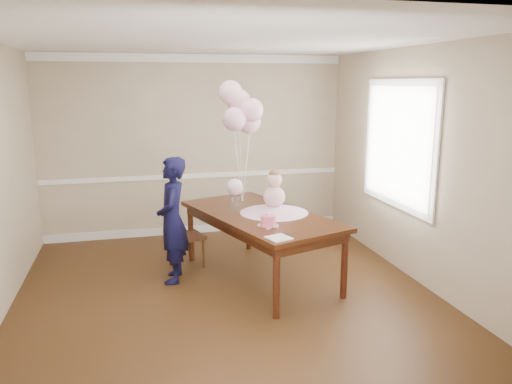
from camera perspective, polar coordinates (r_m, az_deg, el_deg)
name	(u,v)px	position (r m, az deg, el deg)	size (l,w,h in m)	color
floor	(228,298)	(5.53, -3.19, -12.03)	(4.50, 5.00, 0.00)	black
ceiling	(225,39)	(5.06, -3.57, 17.07)	(4.50, 5.00, 0.02)	white
wall_back	(196,146)	(7.57, -6.92, 5.21)	(4.50, 0.02, 2.70)	tan
wall_front	(311,257)	(2.79, 6.35, -7.36)	(4.50, 0.02, 2.70)	tan
wall_right	(422,167)	(5.96, 18.43, 2.72)	(0.02, 5.00, 2.70)	tan
chair_rail_trim	(196,176)	(7.63, -6.82, 1.85)	(4.50, 0.02, 0.07)	white
crown_molding	(193,58)	(7.51, -7.17, 14.94)	(4.50, 0.02, 0.12)	white
baseboard_trim	(198,229)	(7.82, -6.66, -4.21)	(4.50, 0.02, 0.12)	white
window_frame	(399,144)	(6.34, 15.98, 5.26)	(0.02, 1.66, 1.56)	white
window_blinds	(397,144)	(6.33, 15.84, 5.26)	(0.01, 1.50, 1.40)	white
dining_table_top	(260,216)	(5.83, 0.49, -2.70)	(1.06, 2.12, 0.05)	black
table_apron	(260,222)	(5.85, 0.49, -3.45)	(0.95, 2.01, 0.11)	black
table_leg_fl	(276,283)	(4.96, 2.35, -10.34)	(0.07, 0.07, 0.74)	black
table_leg_fr	(344,265)	(5.48, 10.07, -8.25)	(0.07, 0.07, 0.74)	black
table_leg_bl	(191,233)	(6.56, -7.46, -4.70)	(0.07, 0.07, 0.74)	black
table_leg_br	(249,223)	(6.96, -0.82, -3.58)	(0.07, 0.07, 0.74)	black
baby_skirt	(274,208)	(5.86, 2.08, -1.85)	(0.80, 0.80, 0.11)	#DDA3C9
baby_torso	(274,197)	(5.82, 2.09, -0.54)	(0.25, 0.25, 0.25)	#E893C3
baby_head	(274,180)	(5.78, 2.11, 1.40)	(0.18, 0.18, 0.18)	beige
baby_hair	(274,174)	(5.77, 2.11, 2.02)	(0.13, 0.13, 0.13)	brown
cake_platter	(268,225)	(5.33, 1.38, -3.83)	(0.23, 0.23, 0.01)	silver
birthday_cake	(268,220)	(5.31, 1.39, -3.24)	(0.16, 0.16, 0.11)	#E8496D
cake_flower_a	(268,214)	(5.30, 1.39, -2.52)	(0.03, 0.03, 0.03)	silver
cake_flower_b	(269,213)	(5.33, 1.55, -2.43)	(0.03, 0.03, 0.03)	white
rose_vase_near	(235,203)	(5.99, -2.44, -1.22)	(0.11, 0.11, 0.17)	silver
roses_near	(235,187)	(5.94, -2.45, 0.56)	(0.20, 0.20, 0.20)	silver
napkin	(279,238)	(4.91, 2.61, -5.26)	(0.21, 0.21, 0.01)	silver
balloon_weight	(242,201)	(6.36, -1.57, -1.09)	(0.04, 0.04, 0.02)	silver
balloon_a	(234,119)	(6.14, -2.48, 8.32)	(0.30, 0.30, 0.30)	#F1AACF
balloon_b	(251,110)	(6.20, -0.53, 9.35)	(0.30, 0.30, 0.30)	#FFB4DB
balloon_c	(239,101)	(6.29, -1.98, 10.35)	(0.30, 0.30, 0.30)	#EDA8C2
balloon_d	(230,92)	(6.25, -2.94, 11.30)	(0.30, 0.30, 0.30)	#FFB4D3
balloon_e	(249,122)	(6.35, -0.78, 7.99)	(0.30, 0.30, 0.30)	#FDB3C4
balloon_ribbon_a	(239,168)	(6.24, -2.01, 2.81)	(0.00, 0.00, 0.89)	silver
balloon_ribbon_b	(247,163)	(6.26, -1.06, 3.35)	(0.00, 0.00, 0.99)	white
balloon_ribbon_c	(241,158)	(6.30, -1.77, 3.88)	(0.00, 0.00, 1.10)	white
balloon_ribbon_d	(237,154)	(6.27, -2.23, 4.33)	(0.00, 0.00, 1.21)	white
balloon_ribbon_e	(246,168)	(6.35, -1.18, 2.74)	(0.00, 0.00, 0.84)	white
dining_chair_seat	(186,236)	(6.35, -7.97, -5.04)	(0.39, 0.39, 0.04)	#3C1D10
chair_leg_fl	(180,258)	(6.22, -8.69, -7.46)	(0.04, 0.04, 0.38)	#3D1510
chair_leg_fr	(204,253)	(6.33, -6.02, -7.00)	(0.04, 0.04, 0.38)	#381E0F
chair_leg_bl	(170,251)	(6.50, -9.77, -6.62)	(0.04, 0.04, 0.38)	#39150F
chair_leg_br	(193,246)	(6.61, -7.19, -6.20)	(0.04, 0.04, 0.38)	#39150F
chair_back_post_l	(177,222)	(6.07, -8.99, -3.37)	(0.04, 0.04, 0.49)	#34180E
chair_back_post_r	(168,216)	(6.35, -10.07, -2.69)	(0.04, 0.04, 0.49)	#351C0E
chair_slat_low	(173,227)	(6.24, -9.51, -3.96)	(0.03, 0.35, 0.04)	#39150F
chair_slat_mid	(172,216)	(6.20, -9.55, -2.71)	(0.03, 0.35, 0.04)	#37190F
chair_slat_top	(172,205)	(6.17, -9.60, -1.44)	(0.03, 0.35, 0.04)	#331B0D
woman	(172,220)	(5.84, -9.53, -3.18)	(0.53, 0.36, 1.47)	black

